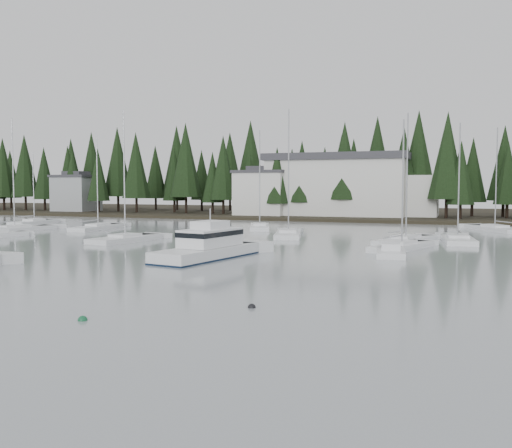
# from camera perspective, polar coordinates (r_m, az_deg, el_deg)

# --- Properties ---
(ground) EXTENTS (260.00, 260.00, 0.00)m
(ground) POSITION_cam_1_polar(r_m,az_deg,el_deg) (24.89, -22.32, -9.63)
(ground) COLOR gray
(ground) RESTS_ON ground
(far_shore_land) EXTENTS (240.00, 54.00, 1.00)m
(far_shore_land) POSITION_cam_1_polar(r_m,az_deg,el_deg) (116.08, 12.07, 0.92)
(far_shore_land) COLOR black
(far_shore_land) RESTS_ON ground
(conifer_treeline) EXTENTS (200.00, 22.00, 20.00)m
(conifer_treeline) POSITION_cam_1_polar(r_m,az_deg,el_deg) (105.22, 11.21, 0.65)
(conifer_treeline) COLOR black
(conifer_treeline) RESTS_ON ground
(house_west) EXTENTS (9.54, 7.42, 8.75)m
(house_west) POSITION_cam_1_polar(r_m,az_deg,el_deg) (102.73, 0.64, 3.24)
(house_west) COLOR silver
(house_west) RESTS_ON ground
(house_far_west) EXTENTS (8.48, 7.42, 8.25)m
(house_far_west) POSITION_cam_1_polar(r_m,az_deg,el_deg) (124.93, -17.52, 3.05)
(house_far_west) COLOR #999EA0
(house_far_west) RESTS_ON ground
(harbor_inn) EXTENTS (29.50, 11.50, 10.90)m
(harbor_inn) POSITION_cam_1_polar(r_m,az_deg,el_deg) (101.98, 9.28, 3.82)
(harbor_inn) COLOR silver
(harbor_inn) RESTS_ON ground
(cabin_cruiser_center) EXTENTS (5.11, 10.95, 4.53)m
(cabin_cruiser_center) POSITION_cam_1_polar(r_m,az_deg,el_deg) (44.86, -4.84, -2.58)
(cabin_cruiser_center) COLOR silver
(cabin_cruiser_center) RESTS_ON ground
(sailboat_0) EXTENTS (7.32, 10.19, 13.63)m
(sailboat_0) POSITION_cam_1_polar(r_m,az_deg,el_deg) (78.79, 22.77, -0.56)
(sailboat_0) COLOR silver
(sailboat_0) RESTS_ON ground
(sailboat_1) EXTENTS (3.17, 10.10, 12.62)m
(sailboat_1) POSITION_cam_1_polar(r_m,az_deg,el_deg) (77.85, -15.51, -0.46)
(sailboat_1) COLOR silver
(sailboat_1) RESTS_ON ground
(sailboat_2) EXTENTS (4.21, 8.93, 13.90)m
(sailboat_2) POSITION_cam_1_polar(r_m,az_deg,el_deg) (60.17, -12.94, -1.62)
(sailboat_2) COLOR silver
(sailboat_2) RESTS_ON ground
(sailboat_6) EXTENTS (4.55, 11.21, 14.65)m
(sailboat_6) POSITION_cam_1_polar(r_m,az_deg,el_deg) (77.89, -22.98, -0.61)
(sailboat_6) COLOR silver
(sailboat_6) RESTS_ON ground
(sailboat_7) EXTENTS (5.15, 8.84, 13.54)m
(sailboat_7) POSITION_cam_1_polar(r_m,az_deg,el_deg) (75.47, 0.37, -0.43)
(sailboat_7) COLOR silver
(sailboat_7) RESTS_ON ground
(sailboat_8) EXTENTS (3.15, 8.76, 11.25)m
(sailboat_8) POSITION_cam_1_polar(r_m,az_deg,el_deg) (91.84, -21.28, 0.05)
(sailboat_8) COLOR silver
(sailboat_8) RESTS_ON ground
(sailboat_9) EXTENTS (5.66, 10.42, 13.44)m
(sailboat_9) POSITION_cam_1_polar(r_m,az_deg,el_deg) (58.96, 14.75, -1.76)
(sailboat_9) COLOR silver
(sailboat_9) RESTS_ON ground
(sailboat_10) EXTENTS (5.10, 10.20, 14.90)m
(sailboat_10) POSITION_cam_1_polar(r_m,az_deg,el_deg) (64.89, 3.26, -1.13)
(sailboat_10) COLOR silver
(sailboat_10) RESTS_ON ground
(sailboat_11) EXTENTS (3.94, 9.47, 12.57)m
(sailboat_11) POSITION_cam_1_polar(r_m,az_deg,el_deg) (61.48, 19.51, -1.64)
(sailboat_11) COLOR silver
(sailboat_11) RESTS_ON ground
(sailboat_12) EXTENTS (5.21, 9.22, 12.12)m
(sailboat_12) POSITION_cam_1_polar(r_m,az_deg,el_deg) (52.84, 14.36, -2.39)
(sailboat_12) COLOR silver
(sailboat_12) RESTS_ON ground
(runabout_1) EXTENTS (2.91, 5.83, 1.42)m
(runabout_1) POSITION_cam_1_polar(r_m,az_deg,el_deg) (47.73, 13.32, -2.95)
(runabout_1) COLOR silver
(runabout_1) RESTS_ON ground
(mooring_buoy_green) EXTENTS (0.41, 0.41, 0.41)m
(mooring_buoy_green) POSITION_cam_1_polar(r_m,az_deg,el_deg) (25.46, -16.95, -9.21)
(mooring_buoy_green) COLOR #145933
(mooring_buoy_green) RESTS_ON ground
(mooring_buoy_dark) EXTENTS (0.38, 0.38, 0.38)m
(mooring_buoy_dark) POSITION_cam_1_polar(r_m,az_deg,el_deg) (26.86, -0.43, -8.36)
(mooring_buoy_dark) COLOR black
(mooring_buoy_dark) RESTS_ON ground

